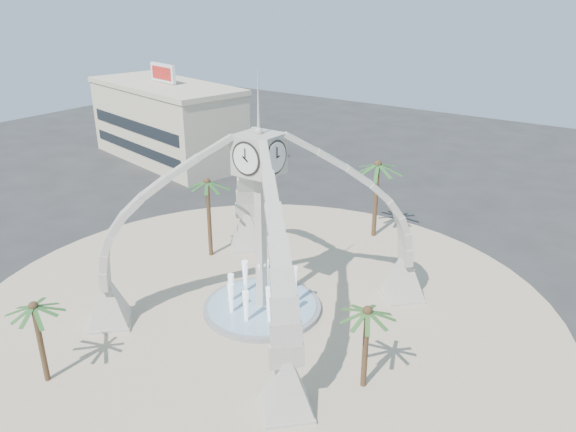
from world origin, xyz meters
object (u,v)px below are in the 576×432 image
Objects in this scene: clock_tower at (261,223)px; fountain at (262,306)px; palm_east at (368,312)px; palm_south at (34,307)px; palm_west at (207,183)px; palm_north at (378,165)px.

clock_tower is 2.24× the size of fountain.
clock_tower is 3.28× the size of palm_east.
palm_south is (-5.30, -12.81, -1.73)m from clock_tower.
palm_east reaches higher than palm_south.
fountain is 11.33m from palm_west.
palm_west is at bearing 100.98° from palm_south.
palm_north is at bearing 88.22° from fountain.
clock_tower is at bearing 162.27° from palm_east.
fountain is 10.80m from palm_east.
clock_tower is 9.62m from palm_west.
palm_south is (3.31, -17.08, -1.53)m from palm_west.
palm_west is 1.30× the size of palm_south.
clock_tower is 2.42× the size of palm_north.
palm_south is at bearing -112.48° from fountain.
palm_south is (-5.78, -28.31, -1.77)m from palm_north.
palm_east is 1.00× the size of palm_south.
palm_west is at bearing 153.65° from clock_tower.
fountain is 1.13× the size of palm_west.
palm_south is at bearing -101.55° from palm_north.
clock_tower is 13.97m from palm_south.
palm_north is (0.48, 15.50, 6.23)m from fountain.
palm_south is (-5.30, -12.81, 4.47)m from fountain.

